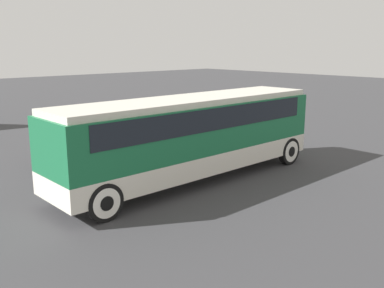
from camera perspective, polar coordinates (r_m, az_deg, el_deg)
name	(u,v)px	position (r m, az deg, el deg)	size (l,w,h in m)	color
ground_plane	(192,180)	(16.57, 0.00, -4.89)	(120.00, 120.00, 0.00)	#38383A
tour_bus	(194,131)	(16.14, 0.25, 1.80)	(11.37, 2.59, 3.22)	silver
parked_car_near	(167,117)	(26.90, -3.34, 3.64)	(4.62, 1.90, 1.48)	#BCBCC1
parked_car_mid	(118,129)	(23.43, -9.80, 2.02)	(4.63, 1.95, 1.43)	#2D5638
parked_car_far	(92,145)	(19.80, -13.21, -0.12)	(4.07, 1.93, 1.41)	black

